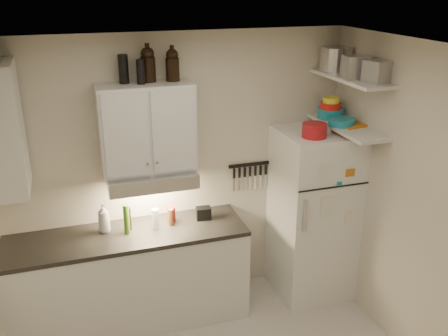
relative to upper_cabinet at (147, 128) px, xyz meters
name	(u,v)px	position (x,y,z in m)	size (l,w,h in m)	color
ceiling	(231,54)	(0.30, -1.33, 0.78)	(3.20, 3.00, 0.02)	white
back_wall	(179,174)	(0.30, 0.18, -0.53)	(3.20, 0.02, 2.60)	beige
right_wall	(430,219)	(1.91, -1.33, -0.53)	(0.02, 3.00, 2.60)	beige
base_cabinet	(130,280)	(-0.25, -0.14, -1.39)	(2.10, 0.60, 0.88)	silver
countertop	(127,236)	(-0.25, -0.14, -0.93)	(2.10, 0.62, 0.04)	black
upper_cabinet	(147,128)	(0.00, 0.00, 0.00)	(0.80, 0.33, 0.75)	silver
range_hood	(151,178)	(0.00, -0.06, -0.44)	(0.76, 0.46, 0.12)	silver
fridge	(313,214)	(1.55, -0.18, -0.98)	(0.70, 0.68, 1.70)	white
shelf_hi	(351,78)	(1.75, -0.31, 0.38)	(0.30, 0.95, 0.03)	silver
shelf_lo	(346,127)	(1.75, -0.31, -0.07)	(0.30, 0.95, 0.03)	silver
knife_strip	(249,165)	(1.00, 0.15, -0.51)	(0.42, 0.02, 0.03)	black
dutch_oven	(314,130)	(1.42, -0.33, -0.06)	(0.22, 0.22, 0.13)	#A91319
book_stack	(349,128)	(1.78, -0.30, -0.08)	(0.22, 0.27, 0.09)	#CA6D19
spice_jar	(328,128)	(1.61, -0.25, -0.08)	(0.06, 0.06, 0.10)	silver
stock_pot	(336,59)	(1.77, -0.01, 0.50)	(0.30, 0.30, 0.21)	silver
tin_a	(355,67)	(1.72, -0.41, 0.49)	(0.19, 0.17, 0.19)	#AAAAAD
tin_b	(377,71)	(1.81, -0.60, 0.48)	(0.18, 0.18, 0.18)	#AAAAAD
bowl_teal	(331,113)	(1.73, -0.05, 0.00)	(0.24, 0.24, 0.10)	teal
bowl_orange	(331,106)	(1.72, -0.07, 0.08)	(0.20, 0.20, 0.06)	red
bowl_yellow	(331,100)	(1.72, -0.07, 0.13)	(0.15, 0.15, 0.05)	yellow
plates	(341,122)	(1.71, -0.29, -0.02)	(0.25, 0.25, 0.06)	teal
growler_a	(148,64)	(0.05, 0.07, 0.52)	(0.13, 0.13, 0.30)	black
growler_b	(172,64)	(0.25, 0.05, 0.51)	(0.12, 0.12, 0.28)	black
thermos_a	(141,72)	(-0.02, -0.01, 0.48)	(0.07, 0.07, 0.20)	black
thermos_b	(123,69)	(-0.15, 0.06, 0.49)	(0.08, 0.08, 0.24)	black
soap_bottle	(103,216)	(-0.43, -0.04, -0.75)	(0.12, 0.12, 0.30)	silver
pepper_mill	(171,217)	(0.16, -0.10, -0.83)	(0.05, 0.05, 0.16)	#57361A
oil_bottle	(127,219)	(-0.24, -0.13, -0.77)	(0.05, 0.05, 0.27)	#3F711C
vinegar_bottle	(129,219)	(-0.22, -0.07, -0.80)	(0.04, 0.04, 0.21)	black
clear_bottle	(155,219)	(0.01, -0.11, -0.81)	(0.06, 0.06, 0.18)	silver
red_jar	(171,214)	(0.18, -0.03, -0.83)	(0.07, 0.07, 0.15)	#A91319
caddy	(203,213)	(0.47, -0.07, -0.85)	(0.13, 0.10, 0.11)	black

